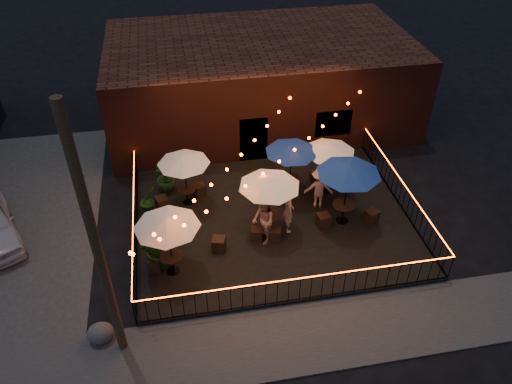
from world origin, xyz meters
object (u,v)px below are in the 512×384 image
(cooler, at_px, (167,233))
(boulder, at_px, (101,333))
(cafe_table_4, at_px, (349,170))
(cafe_table_1, at_px, (184,161))
(cafe_table_5, at_px, (330,149))
(utility_pole, at_px, (97,247))
(cafe_table_0, at_px, (167,223))
(cafe_table_2, at_px, (269,183))
(cafe_table_3, at_px, (292,149))

(cooler, distance_m, boulder, 4.22)
(cafe_table_4, xyz_separation_m, boulder, (-8.53, -3.67, -2.14))
(cafe_table_1, height_order, cafe_table_5, cafe_table_5)
(cafe_table_5, height_order, cooler, cafe_table_5)
(cooler, bearing_deg, cafe_table_5, 7.09)
(utility_pole, distance_m, cafe_table_0, 3.49)
(cafe_table_2, bearing_deg, cafe_table_3, 58.30)
(cafe_table_3, xyz_separation_m, cooler, (-4.91, -2.06, -1.59))
(cafe_table_1, relative_size, cooler, 2.31)
(cafe_table_5, bearing_deg, cooler, -163.35)
(cafe_table_2, distance_m, boulder, 7.07)
(utility_pole, height_order, cafe_table_4, utility_pole)
(cafe_table_2, distance_m, cooler, 4.00)
(boulder, bearing_deg, cafe_table_4, 23.25)
(cafe_table_4, relative_size, boulder, 3.32)
(cafe_table_2, height_order, cafe_table_3, cafe_table_2)
(cafe_table_3, distance_m, cafe_table_5, 1.45)
(utility_pole, bearing_deg, cafe_table_2, 37.89)
(boulder, bearing_deg, cafe_table_5, 33.31)
(cooler, relative_size, boulder, 1.12)
(cafe_table_1, bearing_deg, boulder, -116.99)
(cooler, bearing_deg, cafe_table_0, -95.04)
(cafe_table_0, height_order, cafe_table_2, cafe_table_2)
(boulder, bearing_deg, cooler, 60.13)
(cafe_table_2, relative_size, cafe_table_3, 0.92)
(cafe_table_1, distance_m, cafe_table_5, 5.50)
(utility_pole, relative_size, cafe_table_2, 3.38)
(cafe_table_2, xyz_separation_m, cooler, (-3.63, 0.02, -1.69))
(cafe_table_2, distance_m, cafe_table_4, 2.81)
(utility_pole, height_order, cafe_table_1, utility_pole)
(cafe_table_1, bearing_deg, cafe_table_0, -101.76)
(cafe_table_4, bearing_deg, boulder, -156.75)
(cafe_table_1, bearing_deg, cooler, -111.71)
(cafe_table_1, relative_size, cafe_table_2, 0.91)
(cafe_table_3, distance_m, cafe_table_4, 2.57)
(cafe_table_4, distance_m, cafe_table_5, 1.91)
(cafe_table_3, bearing_deg, cooler, -157.22)
(cafe_table_3, height_order, cafe_table_4, cafe_table_4)
(cafe_table_3, distance_m, boulder, 9.23)
(cafe_table_5, height_order, boulder, cafe_table_5)
(cafe_table_4, bearing_deg, cafe_table_5, 92.65)
(cafe_table_4, bearing_deg, cafe_table_3, 126.73)
(utility_pole, bearing_deg, cooler, 69.57)
(cafe_table_0, relative_size, cafe_table_3, 0.91)
(cafe_table_1, bearing_deg, cafe_table_3, -1.16)
(cafe_table_4, distance_m, boulder, 9.53)
(cafe_table_0, xyz_separation_m, cooler, (-0.11, 1.42, -1.65))
(cafe_table_5, bearing_deg, boulder, -146.69)
(cafe_table_2, bearing_deg, cafe_table_0, -158.23)
(cafe_table_4, height_order, cooler, cafe_table_4)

